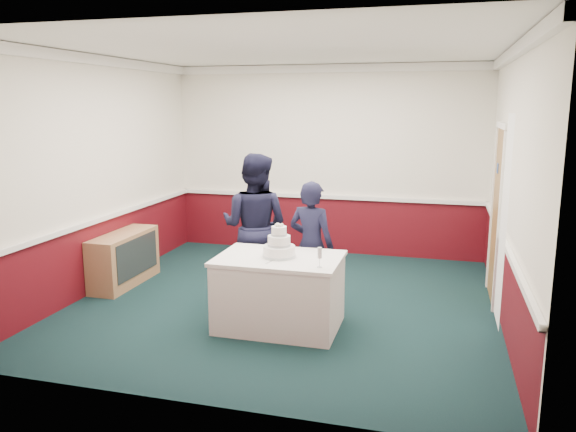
% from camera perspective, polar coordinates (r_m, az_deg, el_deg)
% --- Properties ---
extents(ground, '(5.00, 5.00, 0.00)m').
position_cam_1_polar(ground, '(6.98, -0.28, -8.71)').
color(ground, black).
rests_on(ground, ground).
extents(room_shell, '(5.00, 5.00, 3.00)m').
position_cam_1_polar(room_shell, '(7.14, 1.64, 7.90)').
color(room_shell, silver).
rests_on(room_shell, ground).
extents(sideboard, '(0.41, 1.20, 0.70)m').
position_cam_1_polar(sideboard, '(7.86, -16.30, -4.19)').
color(sideboard, tan).
rests_on(sideboard, ground).
extents(cake_table, '(1.32, 0.92, 0.79)m').
position_cam_1_polar(cake_table, '(6.11, -0.90, -7.67)').
color(cake_table, white).
rests_on(cake_table, ground).
extents(wedding_cake, '(0.35, 0.35, 0.36)m').
position_cam_1_polar(wedding_cake, '(5.97, -0.91, -3.13)').
color(wedding_cake, white).
rests_on(wedding_cake, cake_table).
extents(cake_knife, '(0.06, 0.22, 0.00)m').
position_cam_1_polar(cake_knife, '(5.82, -1.74, -4.61)').
color(cake_knife, silver).
rests_on(cake_knife, cake_table).
extents(champagne_flute, '(0.05, 0.05, 0.21)m').
position_cam_1_polar(champagne_flute, '(5.58, 3.23, -3.88)').
color(champagne_flute, silver).
rests_on(champagne_flute, cake_table).
extents(person_man, '(0.93, 0.76, 1.81)m').
position_cam_1_polar(person_man, '(6.94, -3.40, -1.07)').
color(person_man, black).
rests_on(person_man, ground).
extents(person_woman, '(0.63, 0.48, 1.53)m').
position_cam_1_polar(person_woman, '(6.57, 2.37, -3.03)').
color(person_woman, black).
rests_on(person_woman, ground).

